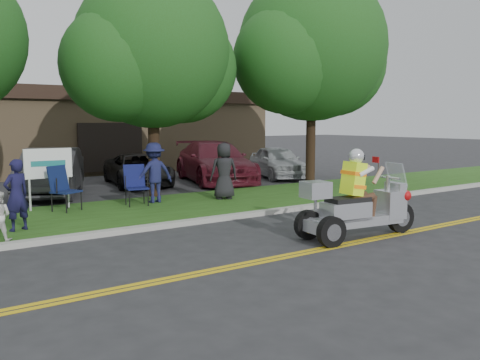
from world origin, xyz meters
TOP-DOWN VIEW (x-y plane):
  - ground at (0.00, 0.00)m, footprint 120.00×120.00m
  - centerline_near at (0.00, -0.58)m, footprint 60.00×0.10m
  - centerline_far at (0.00, -0.42)m, footprint 60.00×0.10m
  - curb at (0.00, 3.05)m, footprint 60.00×0.25m
  - grass_verge at (0.00, 5.20)m, footprint 60.00×4.00m
  - commercial_building at (2.00, 18.98)m, footprint 18.00×8.20m
  - tree_mid at (0.55, 7.23)m, footprint 5.88×4.80m
  - tree_right at (7.06, 7.03)m, footprint 6.86×5.60m
  - business_sign at (-2.90, 6.60)m, footprint 1.25×0.06m
  - trike_scooter at (1.62, -0.23)m, footprint 2.92×1.09m
  - lawn_chair_a at (-0.70, 5.94)m, footprint 0.70×0.72m
  - lawn_chair_b at (-2.67, 6.18)m, footprint 0.87×0.88m
  - spectator_adult_left at (-4.20, 4.20)m, footprint 0.66×0.55m
  - spectator_chair_a at (-0.07, 6.03)m, footprint 1.15×0.67m
  - spectator_chair_b at (1.97, 5.42)m, footprint 0.97×0.78m
  - parked_car_left at (-2.00, 9.83)m, footprint 3.40×5.05m
  - parked_car_mid at (1.50, 10.77)m, footprint 2.78×4.67m
  - parked_car_right at (4.50, 9.97)m, footprint 3.73×6.08m
  - parked_car_far_right at (7.58, 9.71)m, footprint 2.93×4.44m

SIDE VIEW (x-z plane):
  - ground at x=0.00m, z-range 0.00..0.00m
  - centerline_near at x=0.00m, z-range 0.00..0.01m
  - centerline_far at x=0.00m, z-range 0.00..0.01m
  - grass_verge at x=0.00m, z-range 0.01..0.11m
  - curb at x=0.00m, z-range 0.00..0.12m
  - parked_car_mid at x=1.50m, z-range 0.00..1.22m
  - trike_scooter at x=1.62m, z-range -0.29..1.62m
  - parked_car_far_right at x=7.58m, z-range 0.00..1.40m
  - lawn_chair_a at x=-0.70m, z-range 0.18..1.32m
  - lawn_chair_b at x=-2.67m, z-range 0.18..1.38m
  - parked_car_left at x=-2.00m, z-range 0.00..1.58m
  - parked_car_right at x=4.50m, z-range 0.00..1.65m
  - spectator_adult_left at x=-4.20m, z-range 0.10..1.67m
  - spectator_chair_b at x=1.97m, z-range 0.10..1.83m
  - spectator_chair_a at x=-0.07m, z-range 0.10..1.86m
  - business_sign at x=-2.90m, z-range 0.38..2.13m
  - commercial_building at x=2.00m, z-range 0.01..4.01m
  - tree_mid at x=0.55m, z-range 0.91..7.96m
  - tree_right at x=7.06m, z-range 0.99..9.06m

